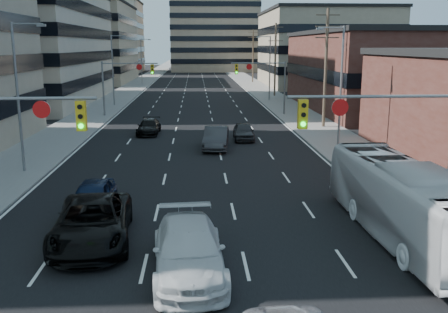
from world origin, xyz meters
name	(u,v)px	position (x,y,z in m)	size (l,w,h in m)	color
road_surface	(195,74)	(0.00, 130.00, 0.01)	(18.00, 300.00, 0.02)	black
sidewalk_left	(154,74)	(-11.50, 130.00, 0.07)	(5.00, 300.00, 0.15)	slate
sidewalk_right	(236,74)	(11.50, 130.00, 0.07)	(5.00, 300.00, 0.15)	slate
office_left_far	(82,44)	(-24.00, 100.00, 8.00)	(20.00, 30.00, 16.00)	gray
storefront_right_mid	(391,72)	(24.00, 50.00, 4.50)	(20.00, 30.00, 9.00)	#472119
office_right_far	(323,49)	(25.00, 88.00, 7.00)	(22.00, 28.00, 14.00)	gray
bg_block_left	(98,38)	(-28.00, 140.00, 10.00)	(24.00, 24.00, 20.00)	#ADA089
bg_block_right	(310,52)	(32.00, 130.00, 6.00)	(22.00, 22.00, 12.00)	gray
signal_near_right	(389,135)	(7.45, 8.00, 4.33)	(6.59, 0.33, 6.00)	slate
signal_far_left	(124,77)	(-7.68, 45.00, 4.30)	(6.09, 0.33, 6.00)	slate
signal_far_right	(264,77)	(7.68, 45.00, 4.30)	(6.09, 0.33, 6.00)	slate
utility_pole_block	(326,67)	(12.20, 36.00, 5.78)	(2.20, 0.28, 11.00)	#4C3D2D
utility_pole_midblock	(275,58)	(12.20, 66.00, 5.78)	(2.20, 0.28, 11.00)	#4C3D2D
utility_pole_distant	(253,55)	(12.20, 96.00, 5.78)	(2.20, 0.28, 11.00)	#4C3D2D
streetlight_left_near	(20,91)	(-10.34, 20.00, 5.05)	(2.03, 0.22, 9.00)	slate
streetlight_left_mid	(114,67)	(-10.34, 55.00, 5.05)	(2.03, 0.22, 9.00)	slate
streetlight_left_far	(142,59)	(-10.34, 90.00, 5.05)	(2.03, 0.22, 9.00)	slate
streetlight_right_near	(339,83)	(10.34, 25.00, 5.05)	(2.03, 0.22, 9.00)	slate
streetlight_right_far	(269,65)	(10.34, 60.00, 5.05)	(2.03, 0.22, 9.00)	slate
black_pickup	(92,222)	(-4.03, 8.48, 0.87)	(2.90, 6.29, 1.75)	black
white_van	(189,250)	(-0.21, 5.53, 0.85)	(2.38, 5.86, 1.70)	silver
transit_bus	(403,201)	(8.40, 8.38, 1.56)	(2.63, 11.22, 3.13)	silver
sedan_blue	(93,197)	(-4.77, 12.17, 0.76)	(1.81, 4.49, 1.53)	#0C1832
sedan_grey_center	(216,138)	(1.60, 26.78, 0.83)	(1.75, 5.02, 1.65)	#302F32
sedan_black_far	(149,127)	(-4.09, 33.46, 0.66)	(1.84, 4.53, 1.31)	black
sedan_grey_right	(244,131)	(4.04, 30.35, 0.71)	(1.68, 4.18, 1.43)	#2B2B2D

